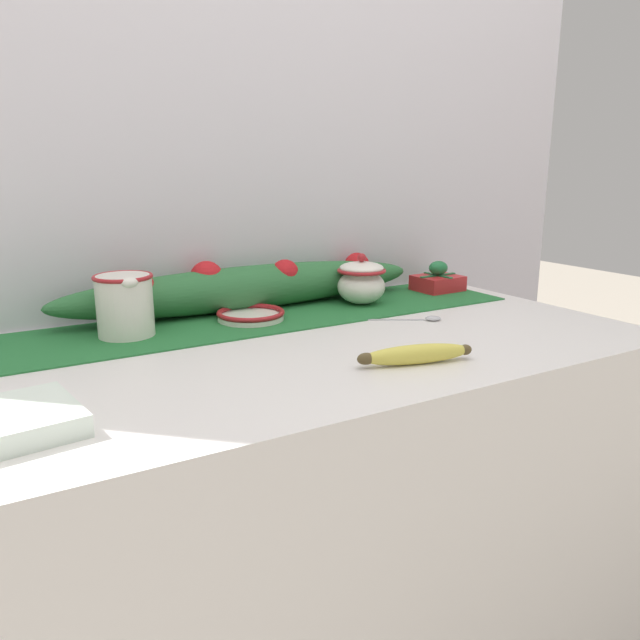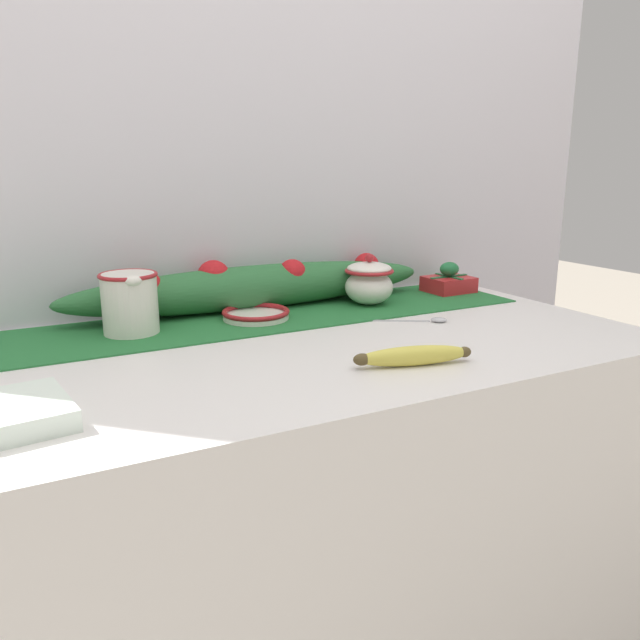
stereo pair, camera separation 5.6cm
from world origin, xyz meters
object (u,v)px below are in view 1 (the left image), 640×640
(spoon, at_px, (425,318))
(napkin_stack, at_px, (12,422))
(cream_pitcher, at_px, (125,303))
(sugar_bowl, at_px, (361,281))
(small_dish, at_px, (251,315))
(gift_box, at_px, (438,281))
(banana, at_px, (416,354))

(spoon, distance_m, napkin_stack, 0.83)
(cream_pitcher, xyz_separation_m, napkin_stack, (-0.23, -0.37, -0.05))
(sugar_bowl, distance_m, napkin_stack, 0.86)
(small_dish, bearing_deg, gift_box, 3.87)
(small_dish, xyz_separation_m, spoon, (0.32, -0.18, -0.01))
(banana, relative_size, spoon, 1.32)
(cream_pitcher, relative_size, spoon, 0.85)
(cream_pitcher, distance_m, spoon, 0.61)
(sugar_bowl, height_order, small_dish, sugar_bowl)
(spoon, bearing_deg, banana, -102.42)
(small_dish, relative_size, spoon, 0.93)
(napkin_stack, distance_m, gift_box, 1.11)
(sugar_bowl, relative_size, spoon, 0.77)
(cream_pitcher, xyz_separation_m, banana, (0.37, -0.41, -0.05))
(banana, xyz_separation_m, gift_box, (0.43, 0.44, 0.01))
(gift_box, bearing_deg, napkin_stack, -158.91)
(banana, relative_size, gift_box, 1.75)
(spoon, xyz_separation_m, napkin_stack, (-0.81, -0.18, 0.01))
(banana, bearing_deg, napkin_stack, 176.05)
(sugar_bowl, distance_m, small_dish, 0.29)
(spoon, bearing_deg, gift_box, 75.06)
(sugar_bowl, bearing_deg, small_dish, -178.19)
(napkin_stack, xyz_separation_m, gift_box, (1.03, 0.40, 0.01))
(cream_pitcher, height_order, sugar_bowl, cream_pitcher)
(cream_pitcher, relative_size, gift_box, 1.13)
(sugar_bowl, height_order, banana, sugar_bowl)
(small_dish, height_order, spoon, small_dish)
(small_dish, height_order, banana, banana)
(sugar_bowl, bearing_deg, cream_pitcher, 179.85)
(sugar_bowl, xyz_separation_m, spoon, (0.03, -0.19, -0.05))
(sugar_bowl, xyz_separation_m, banana, (-0.17, -0.41, -0.04))
(sugar_bowl, height_order, spoon, sugar_bowl)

